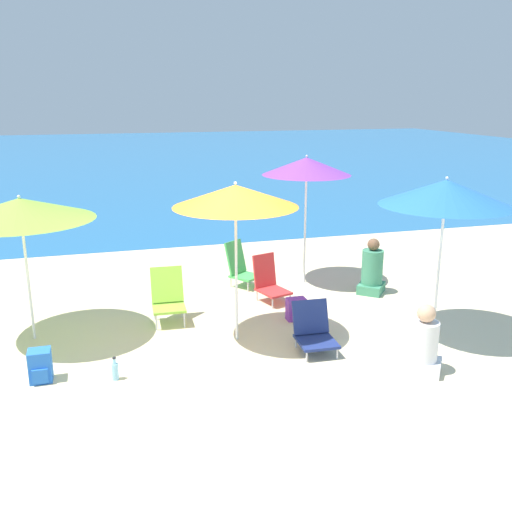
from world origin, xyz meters
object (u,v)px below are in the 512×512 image
object	(u,v)px
beach_umbrella_lime	(20,209)
beach_umbrella_orange	(235,196)
water_bottle	(115,371)
person_seated_near	(424,345)
person_seated_far	(372,271)
beach_chair_green	(240,266)
backpack_blue	(40,366)
beach_umbrella_purple	(307,166)
beach_chair_red	(269,281)
beach_chair_navy	(314,330)
beach_umbrella_blue	(446,193)
beach_chair_lime	(168,296)
backpack_purple	(296,309)

from	to	relation	value
beach_umbrella_lime	beach_umbrella_orange	size ratio (longest dim) A/B	0.92
beach_umbrella_orange	water_bottle	distance (m)	2.60
person_seated_near	water_bottle	distance (m)	3.67
person_seated_far	beach_chair_green	bearing A→B (deg)	-164.99
person_seated_far	backpack_blue	bearing A→B (deg)	-120.37
beach_umbrella_orange	beach_umbrella_purple	size ratio (longest dim) A/B	0.96
beach_chair_green	person_seated_far	distance (m)	2.26
beach_umbrella_orange	beach_chair_red	distance (m)	2.30
beach_chair_red	person_seated_far	size ratio (longest dim) A/B	0.79
beach_chair_navy	beach_umbrella_purple	bearing A→B (deg)	74.41
person_seated_near	person_seated_far	world-z (taller)	person_seated_far
beach_umbrella_lime	beach_chair_navy	bearing A→B (deg)	-21.17
beach_chair_green	backpack_blue	xyz separation A→B (m)	(-3.10, -2.74, -0.17)
beach_umbrella_blue	water_bottle	size ratio (longest dim) A/B	7.80
beach_chair_red	beach_chair_lime	xyz separation A→B (m)	(-1.68, -0.43, 0.06)
beach_chair_red	beach_chair_green	world-z (taller)	beach_chair_green
backpack_blue	backpack_purple	bearing A→B (deg)	15.32
person_seated_near	beach_umbrella_blue	bearing A→B (deg)	-1.84
beach_chair_green	water_bottle	world-z (taller)	beach_chair_green
beach_umbrella_blue	beach_chair_green	size ratio (longest dim) A/B	2.84
beach_umbrella_lime	beach_chair_lime	world-z (taller)	beach_umbrella_lime
beach_umbrella_lime	backpack_purple	world-z (taller)	beach_umbrella_lime
beach_umbrella_blue	beach_chair_lime	size ratio (longest dim) A/B	2.83
person_seated_far	backpack_blue	size ratio (longest dim) A/B	2.45
beach_umbrella_purple	person_seated_far	size ratio (longest dim) A/B	2.39
beach_chair_green	backpack_blue	world-z (taller)	beach_chair_green
beach_chair_red	person_seated_near	bearing A→B (deg)	-87.75
beach_chair_navy	beach_chair_lime	xyz separation A→B (m)	(-1.69, 1.51, 0.12)
beach_chair_red	person_seated_far	world-z (taller)	person_seated_far
beach_chair_green	beach_umbrella_lime	bearing A→B (deg)	167.12
beach_chair_green	beach_chair_lime	world-z (taller)	beach_chair_lime
beach_umbrella_lime	beach_umbrella_blue	bearing A→B (deg)	-15.16
beach_umbrella_purple	backpack_blue	bearing A→B (deg)	-148.50
beach_chair_navy	beach_umbrella_orange	bearing A→B (deg)	148.66
person_seated_near	backpack_purple	xyz separation A→B (m)	(-0.90, 1.97, -0.19)
beach_chair_red	beach_chair_green	bearing A→B (deg)	89.17
beach_chair_red	backpack_blue	size ratio (longest dim) A/B	1.94
beach_umbrella_purple	person_seated_near	distance (m)	3.99
beach_chair_navy	person_seated_far	world-z (taller)	person_seated_far
person_seated_far	beach_chair_navy	bearing A→B (deg)	-93.29
beach_chair_green	beach_chair_lime	size ratio (longest dim) A/B	1.00
beach_umbrella_blue	water_bottle	world-z (taller)	beach_umbrella_blue
beach_umbrella_orange	person_seated_far	xyz separation A→B (m)	(2.65, 1.24, -1.60)
beach_umbrella_blue	person_seated_far	xyz separation A→B (m)	(0.01, 1.89, -1.62)
beach_chair_navy	water_bottle	size ratio (longest dim) A/B	2.20
beach_umbrella_blue	beach_chair_green	bearing A→B (deg)	125.20
beach_umbrella_lime	backpack_purple	xyz separation A→B (m)	(3.68, -0.35, -1.64)
beach_chair_red	person_seated_far	xyz separation A→B (m)	(1.77, -0.11, 0.05)
beach_chair_lime	person_seated_far	bearing A→B (deg)	8.16
beach_umbrella_lime	beach_umbrella_blue	world-z (taller)	beach_umbrella_blue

